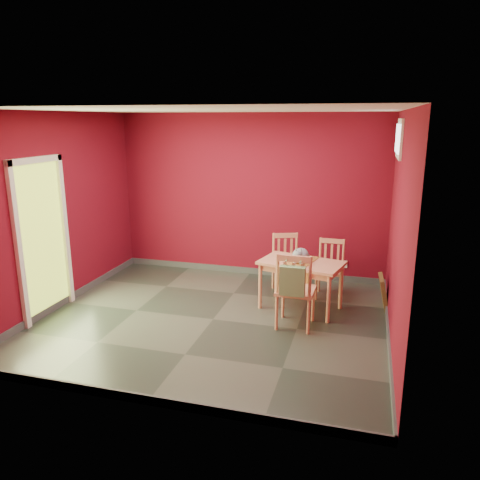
% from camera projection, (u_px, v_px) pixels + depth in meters
% --- Properties ---
extents(ground, '(4.50, 4.50, 0.00)m').
position_uv_depth(ground, '(213.00, 319.00, 6.24)').
color(ground, '#2D342D').
rests_on(ground, ground).
extents(room_shell, '(4.50, 4.50, 4.50)m').
position_uv_depth(room_shell, '(213.00, 316.00, 6.23)').
color(room_shell, maroon).
rests_on(room_shell, ground).
extents(doorway, '(0.06, 1.01, 2.13)m').
position_uv_depth(doorway, '(42.00, 234.00, 6.16)').
color(doorway, '#B7D838').
rests_on(doorway, ground).
extents(window, '(0.05, 0.90, 0.50)m').
position_uv_depth(window, '(399.00, 139.00, 6.02)').
color(window, white).
rests_on(window, room_shell).
extents(outlet_plate, '(0.08, 0.02, 0.12)m').
position_uv_depth(outlet_plate, '(345.00, 264.00, 7.61)').
color(outlet_plate, silver).
rests_on(outlet_plate, room_shell).
extents(dining_table, '(1.23, 0.89, 0.69)m').
position_uv_depth(dining_table, '(301.00, 268.00, 6.46)').
color(dining_table, tan).
rests_on(dining_table, ground).
extents(table_runner, '(0.44, 0.69, 0.32)m').
position_uv_depth(table_runner, '(300.00, 267.00, 6.35)').
color(table_runner, '#965B26').
rests_on(table_runner, dining_table).
extents(chair_far_left, '(0.53, 0.53, 0.90)m').
position_uv_depth(chair_far_left, '(286.00, 263.00, 7.16)').
color(chair_far_left, tan).
rests_on(chair_far_left, ground).
extents(chair_far_right, '(0.41, 0.41, 0.86)m').
position_uv_depth(chair_far_right, '(330.00, 268.00, 6.97)').
color(chair_far_right, tan).
rests_on(chair_far_right, ground).
extents(chair_near, '(0.48, 0.48, 1.00)m').
position_uv_depth(chair_near, '(295.00, 289.00, 5.89)').
color(chair_near, tan).
rests_on(chair_near, ground).
extents(tote_bag, '(0.31, 0.18, 0.43)m').
position_uv_depth(tote_bag, '(292.00, 281.00, 5.63)').
color(tote_bag, '#688C59').
rests_on(tote_bag, chair_near).
extents(cat, '(0.47, 0.51, 0.23)m').
position_uv_depth(cat, '(300.00, 252.00, 6.46)').
color(cat, slate).
rests_on(cat, table_runner).
extents(picture_frame, '(0.17, 0.46, 0.45)m').
position_uv_depth(picture_frame, '(383.00, 292.00, 6.61)').
color(picture_frame, brown).
rests_on(picture_frame, ground).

